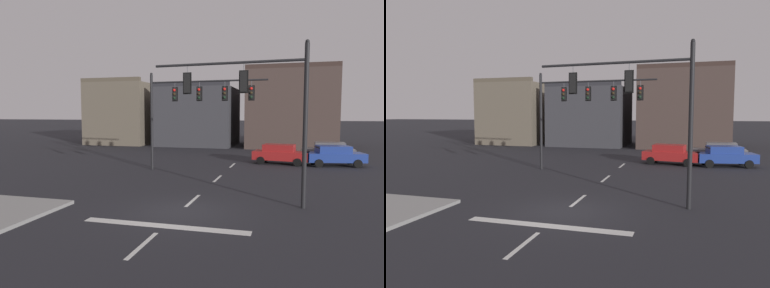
% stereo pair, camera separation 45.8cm
% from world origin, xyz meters
% --- Properties ---
extents(ground_plane, '(400.00, 400.00, 0.00)m').
position_xyz_m(ground_plane, '(0.00, 0.00, 0.00)').
color(ground_plane, '#232328').
extents(stop_bar_paint, '(6.40, 0.50, 0.01)m').
position_xyz_m(stop_bar_paint, '(0.00, -2.00, 0.00)').
color(stop_bar_paint, silver).
rests_on(stop_bar_paint, ground).
extents(lane_centreline, '(0.16, 26.40, 0.01)m').
position_xyz_m(lane_centreline, '(0.00, 2.00, 0.00)').
color(lane_centreline, silver).
rests_on(lane_centreline, ground).
extents(signal_mast_near_side, '(7.08, 0.65, 7.25)m').
position_xyz_m(signal_mast_near_side, '(3.05, 2.09, 4.76)').
color(signal_mast_near_side, black).
rests_on(signal_mast_near_side, ground).
extents(signal_mast_far_side, '(8.47, 0.59, 7.10)m').
position_xyz_m(signal_mast_far_side, '(-2.53, 10.32, 4.96)').
color(signal_mast_far_side, black).
rests_on(signal_mast_far_side, ground).
extents(car_lot_nearside, '(4.66, 2.60, 1.61)m').
position_xyz_m(car_lot_nearside, '(7.81, 15.85, 0.86)').
color(car_lot_nearside, navy).
rests_on(car_lot_nearside, ground).
extents(car_lot_middle, '(4.63, 2.43, 1.61)m').
position_xyz_m(car_lot_middle, '(3.65, 15.87, 0.86)').
color(car_lot_middle, '#A81E1E').
rests_on(car_lot_middle, ground).
extents(car_lot_farside, '(4.48, 1.97, 1.61)m').
position_xyz_m(car_lot_farside, '(7.68, 19.28, 0.86)').
color(car_lot_farside, slate).
rests_on(car_lot_farside, ground).
extents(building_row, '(31.59, 13.02, 9.69)m').
position_xyz_m(building_row, '(-5.43, 33.21, 4.24)').
color(building_row, '#665B4C').
rests_on(building_row, ground).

